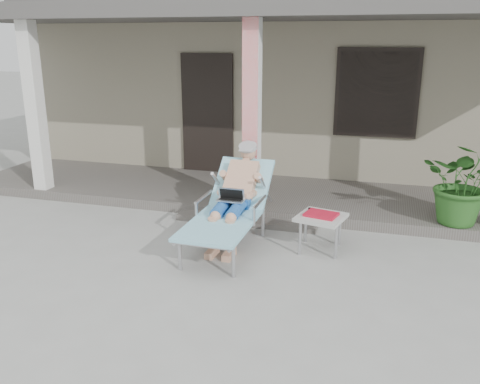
% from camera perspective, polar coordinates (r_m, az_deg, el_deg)
% --- Properties ---
extents(ground, '(60.00, 60.00, 0.00)m').
position_cam_1_polar(ground, '(5.53, -4.55, -9.98)').
color(ground, '#9E9E99').
rests_on(ground, ground).
extents(house, '(10.40, 5.40, 3.30)m').
position_cam_1_polar(house, '(11.27, 7.15, 12.52)').
color(house, gray).
rests_on(house, ground).
extents(porch_deck, '(10.00, 2.00, 0.15)m').
position_cam_1_polar(porch_deck, '(8.17, 2.80, -0.36)').
color(porch_deck, '#605B56').
rests_on(porch_deck, ground).
extents(porch_overhang, '(10.00, 2.30, 2.85)m').
position_cam_1_polar(porch_overhang, '(7.76, 3.00, 19.02)').
color(porch_overhang, silver).
rests_on(porch_overhang, porch_deck).
extents(porch_step, '(2.00, 0.30, 0.07)m').
position_cam_1_polar(porch_step, '(7.13, 0.65, -3.28)').
color(porch_step, '#605B56').
rests_on(porch_step, ground).
extents(lounger, '(0.76, 1.95, 1.26)m').
position_cam_1_polar(lounger, '(6.26, -0.86, 0.93)').
color(lounger, '#B7B7BC').
rests_on(lounger, ground).
extents(side_table, '(0.64, 0.64, 0.48)m').
position_cam_1_polar(side_table, '(6.21, 9.08, -3.01)').
color(side_table, '#B3B3AE').
rests_on(side_table, ground).
extents(potted_palm, '(1.17, 1.07, 1.10)m').
position_cam_1_polar(potted_palm, '(7.16, 23.89, 0.90)').
color(potted_palm, '#26591E').
rests_on(potted_palm, porch_deck).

